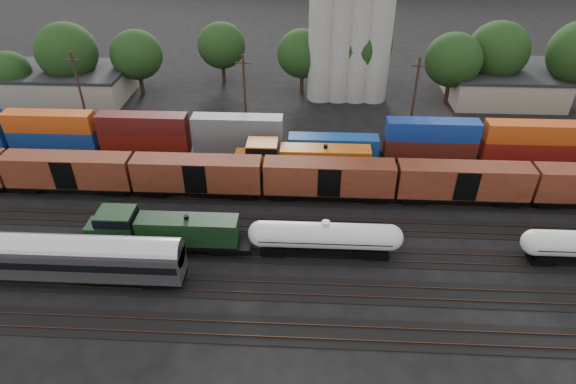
{
  "coord_description": "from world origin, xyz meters",
  "views": [
    {
      "loc": [
        -2.59,
        -42.45,
        32.76
      ],
      "look_at": [
        -4.81,
        2.0,
        3.0
      ],
      "focal_mm": 30.0,
      "sensor_mm": 36.0,
      "label": 1
    }
  ],
  "objects_px": {
    "passenger_coach": "(60,256)",
    "orange_locomotive": "(300,159)",
    "green_locomotive": "(159,231)",
    "tank_car_a": "(325,237)",
    "grain_silo": "(349,33)"
  },
  "relations": [
    {
      "from": "green_locomotive",
      "to": "tank_car_a",
      "type": "height_order",
      "value": "green_locomotive"
    },
    {
      "from": "orange_locomotive",
      "to": "green_locomotive",
      "type": "bearing_deg",
      "value": -132.46
    },
    {
      "from": "grain_silo",
      "to": "tank_car_a",
      "type": "bearing_deg",
      "value": -95.64
    },
    {
      "from": "orange_locomotive",
      "to": "grain_silo",
      "type": "relative_size",
      "value": 0.64
    },
    {
      "from": "green_locomotive",
      "to": "orange_locomotive",
      "type": "xyz_separation_m",
      "value": [
        13.73,
        15.0,
        0.1
      ]
    },
    {
      "from": "green_locomotive",
      "to": "passenger_coach",
      "type": "height_order",
      "value": "passenger_coach"
    },
    {
      "from": "grain_silo",
      "to": "passenger_coach",
      "type": "bearing_deg",
      "value": -121.87
    },
    {
      "from": "tank_car_a",
      "to": "passenger_coach",
      "type": "relative_size",
      "value": 0.67
    },
    {
      "from": "orange_locomotive",
      "to": "passenger_coach",
      "type": "bearing_deg",
      "value": -137.17
    },
    {
      "from": "tank_car_a",
      "to": "orange_locomotive",
      "type": "height_order",
      "value": "orange_locomotive"
    },
    {
      "from": "green_locomotive",
      "to": "tank_car_a",
      "type": "bearing_deg",
      "value": -0.0
    },
    {
      "from": "tank_car_a",
      "to": "orange_locomotive",
      "type": "distance_m",
      "value": 15.3
    },
    {
      "from": "tank_car_a",
      "to": "grain_silo",
      "type": "xyz_separation_m",
      "value": [
        4.05,
        41.0,
        8.83
      ]
    },
    {
      "from": "grain_silo",
      "to": "orange_locomotive",
      "type": "bearing_deg",
      "value": -105.13
    },
    {
      "from": "passenger_coach",
      "to": "orange_locomotive",
      "type": "distance_m",
      "value": 29.42
    }
  ]
}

